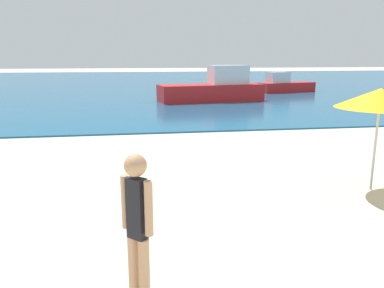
{
  "coord_description": "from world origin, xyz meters",
  "views": [
    {
      "loc": [
        -1.69,
        0.48,
        2.7
      ],
      "look_at": [
        -0.5,
        7.96,
        0.97
      ],
      "focal_mm": 35.65,
      "sensor_mm": 36.0,
      "label": 1
    }
  ],
  "objects_px": {
    "boat_far": "(284,85)",
    "boat_near": "(214,89)",
    "beach_umbrella": "(380,98)",
    "person_standing": "(137,225)"
  },
  "relations": [
    {
      "from": "boat_near",
      "to": "beach_umbrella",
      "type": "xyz_separation_m",
      "value": [
        -0.21,
        -16.32,
        1.1
      ]
    },
    {
      "from": "boat_far",
      "to": "boat_near",
      "type": "bearing_deg",
      "value": -157.33
    },
    {
      "from": "boat_near",
      "to": "beach_umbrella",
      "type": "relative_size",
      "value": 3.13
    },
    {
      "from": "person_standing",
      "to": "boat_near",
      "type": "bearing_deg",
      "value": 118.83
    },
    {
      "from": "person_standing",
      "to": "boat_far",
      "type": "bearing_deg",
      "value": 107.92
    },
    {
      "from": "boat_far",
      "to": "person_standing",
      "type": "bearing_deg",
      "value": -130.65
    },
    {
      "from": "beach_umbrella",
      "to": "person_standing",
      "type": "bearing_deg",
      "value": -146.82
    },
    {
      "from": "person_standing",
      "to": "boat_far",
      "type": "relative_size",
      "value": 0.37
    },
    {
      "from": "boat_near",
      "to": "boat_far",
      "type": "xyz_separation_m",
      "value": [
        6.7,
        5.21,
        -0.21
      ]
    },
    {
      "from": "person_standing",
      "to": "boat_far",
      "type": "height_order",
      "value": "person_standing"
    }
  ]
}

